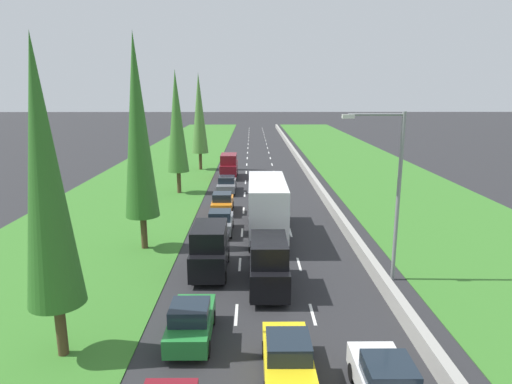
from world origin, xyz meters
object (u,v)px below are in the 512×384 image
maroon_van_left_lane (229,166)px  yellow_hatchback_centre_lane (288,357)px  grey_sedan_left_lane (227,184)px  poplar_tree_second (138,128)px  orange_hatchback_left_lane (222,203)px  poplar_tree_third (177,122)px  grey_hatchback_left_lane (220,222)px  white_hatchback_right_lane (386,383)px  green_hatchback_left_lane (191,322)px  black_van_left_lane (210,249)px  poplar_tree_nearest (45,177)px  black_van_centre_lane (269,264)px  white_box_truck_centre_lane (267,207)px  poplar_tree_fourth (199,114)px  street_light_mast (392,185)px

maroon_van_left_lane → yellow_hatchback_centre_lane: bearing=-83.9°
grey_sedan_left_lane → yellow_hatchback_centre_lane: bearing=-82.7°
maroon_van_left_lane → poplar_tree_second: poplar_tree_second is taller
yellow_hatchback_centre_lane → grey_sedan_left_lane: bearing=97.3°
orange_hatchback_left_lane → poplar_tree_second: poplar_tree_second is taller
yellow_hatchback_centre_lane → poplar_tree_third: size_ratio=0.33×
grey_hatchback_left_lane → white_hatchback_right_lane: same height
yellow_hatchback_centre_lane → white_hatchback_right_lane: 3.38m
green_hatchback_left_lane → black_van_left_lane: bearing=88.8°
poplar_tree_nearest → white_hatchback_right_lane: bearing=-14.3°
white_hatchback_right_lane → poplar_tree_nearest: 13.51m
black_van_centre_lane → white_box_truck_centre_lane: bearing=88.8°
black_van_centre_lane → poplar_tree_fourth: poplar_tree_fourth is taller
green_hatchback_left_lane → maroon_van_left_lane: maroon_van_left_lane is taller
grey_sedan_left_lane → poplar_tree_third: size_ratio=0.38×
poplar_tree_second → poplar_tree_third: poplar_tree_second is taller
black_van_left_lane → yellow_hatchback_centre_lane: 10.12m
grey_hatchback_left_lane → maroon_van_left_lane: (-0.43, 20.68, 0.56)m
maroon_van_left_lane → poplar_tree_third: (-4.57, -7.89, 5.65)m
grey_sedan_left_lane → maroon_van_left_lane: (-0.15, 7.54, 0.59)m
black_van_left_lane → maroon_van_left_lane: size_ratio=1.00×
street_light_mast → poplar_tree_third: bearing=124.8°
poplar_tree_third → grey_sedan_left_lane: bearing=4.3°
black_van_centre_lane → maroon_van_left_lane: 30.15m
green_hatchback_left_lane → poplar_tree_second: (-4.48, 10.91, 6.96)m
white_hatchback_right_lane → poplar_tree_second: 19.89m
white_box_truck_centre_lane → poplar_tree_fourth: 28.50m
poplar_tree_fourth → street_light_mast: size_ratio=1.36×
green_hatchback_left_lane → grey_hatchback_left_lane: same height
street_light_mast → black_van_left_lane: bearing=173.7°
poplar_tree_second → poplar_tree_nearest: bearing=-91.7°
white_box_truck_centre_lane → poplar_tree_third: 16.65m
green_hatchback_left_lane → white_hatchback_right_lane: 7.85m
black_van_left_lane → orange_hatchback_left_lane: 12.63m
white_box_truck_centre_lane → poplar_tree_second: 10.03m
maroon_van_left_lane → white_hatchback_right_lane: 39.26m
grey_hatchback_left_lane → maroon_van_left_lane: bearing=91.2°
black_van_left_lane → grey_hatchback_left_lane: black_van_left_lane is taller
black_van_left_lane → poplar_tree_nearest: size_ratio=0.41×
poplar_tree_nearest → poplar_tree_fourth: poplar_tree_fourth is taller
black_van_centre_lane → poplar_tree_nearest: poplar_tree_nearest is taller
poplar_tree_second → white_hatchback_right_lane: bearing=-52.8°
maroon_van_left_lane → poplar_tree_second: (-4.27, -23.79, 6.40)m
maroon_van_left_lane → poplar_tree_nearest: 36.41m
black_van_left_lane → maroon_van_left_lane: bearing=90.7°
orange_hatchback_left_lane → poplar_tree_third: bearing=123.5°
white_hatchback_right_lane → poplar_tree_second: size_ratio=0.29×
maroon_van_left_lane → black_van_centre_lane: bearing=-83.3°
poplar_tree_third → white_box_truck_centre_lane: bearing=-58.7°
poplar_tree_second → poplar_tree_fourth: 29.30m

